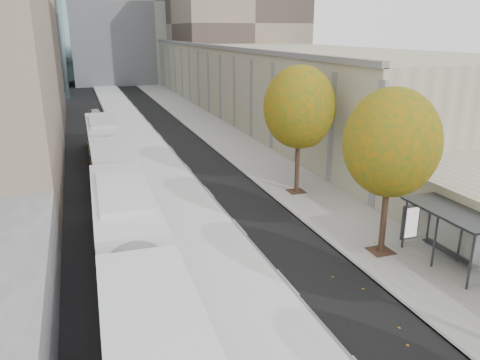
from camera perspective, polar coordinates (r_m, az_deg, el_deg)
name	(u,v)px	position (r m, az deg, el deg)	size (l,w,h in m)	color
bus_platform	(148,153)	(40.09, -11.16, 3.22)	(4.25, 150.00, 0.15)	silver
sidewalk	(238,146)	(41.90, -0.26, 4.14)	(4.75, 150.00, 0.08)	gray
building_tan	(247,72)	(72.10, 0.80, 13.05)	(18.00, 92.00, 8.00)	gray
building_far_block	(147,4)	(100.78, -11.32, 20.33)	(30.00, 18.00, 30.00)	#99968D
bus_shelter	(455,219)	(22.10, 24.72, -4.38)	(1.90, 4.40, 2.53)	#383A3F
tree_c	(391,143)	(21.36, 17.97, 4.31)	(4.20, 4.20, 7.28)	#2F2514
tree_d	(299,107)	(28.85, 7.26, 8.78)	(4.40, 4.40, 7.60)	#2F2514
bus_near	(133,260)	(18.33, -12.87, -9.48)	(3.04, 18.17, 3.02)	silver
bus_far	(107,149)	(36.04, -15.90, 3.71)	(2.66, 17.33, 2.89)	silver
distant_car	(95,114)	(57.85, -17.22, 7.69)	(1.37, 3.41, 1.16)	#BCBCBC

